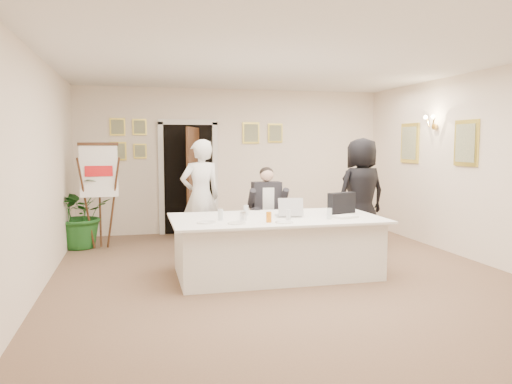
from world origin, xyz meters
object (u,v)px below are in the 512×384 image
object	(u,v)px
standing_woman	(361,193)
oj_glass	(269,217)
laptop_bag	(342,203)
seated_man	(267,211)
conference_table	(276,246)
standing_man	(201,197)
paper_stack	(345,217)
steel_jug	(243,216)
flip_chart	(100,201)
laptop	(288,206)
potted_palm	(81,213)

from	to	relation	value
standing_woman	oj_glass	xyz separation A→B (m)	(-2.06, -1.73, -0.08)
laptop_bag	oj_glass	xyz separation A→B (m)	(-1.18, -0.52, -0.08)
seated_man	standing_woman	size ratio (longest dim) A/B	0.76
conference_table	laptop_bag	distance (m)	1.12
standing_man	seated_man	bearing A→B (deg)	144.65
standing_woman	oj_glass	size ratio (longest dim) A/B	14.12
standing_man	paper_stack	distance (m)	2.45
standing_woman	laptop_bag	bearing A→B (deg)	44.47
conference_table	oj_glass	size ratio (longest dim) A/B	21.14
steel_jug	oj_glass	bearing A→B (deg)	-36.75
flip_chart	standing_woman	distance (m)	4.32
conference_table	laptop	xyz separation A→B (m)	(0.18, 0.05, 0.52)
paper_stack	oj_glass	distance (m)	1.08
laptop	standing_man	bearing A→B (deg)	131.23
laptop	steel_jug	bearing A→B (deg)	-152.14
flip_chart	standing_man	xyz separation A→B (m)	(1.57, -0.70, 0.11)
potted_palm	oj_glass	bearing A→B (deg)	-48.68
oj_glass	potted_palm	bearing A→B (deg)	131.32
standing_man	laptop	world-z (taller)	standing_man
potted_palm	laptop_bag	size ratio (longest dim) A/B	2.81
flip_chart	steel_jug	xyz separation A→B (m)	(1.89, -2.43, 0.03)
laptop	laptop_bag	bearing A→B (deg)	12.30
flip_chart	paper_stack	distance (m)	4.09
seated_man	conference_table	bearing A→B (deg)	-86.52
oj_glass	steel_jug	distance (m)	0.35
standing_woman	laptop	size ratio (longest dim) A/B	5.21
standing_woman	potted_palm	size ratio (longest dim) A/B	1.56
laptop	paper_stack	bearing A→B (deg)	-16.74
laptop_bag	standing_woman	bearing A→B (deg)	35.23
seated_man	oj_glass	size ratio (longest dim) A/B	10.77
paper_stack	oj_glass	world-z (taller)	oj_glass
paper_stack	steel_jug	xyz separation A→B (m)	(-1.35, 0.07, 0.04)
flip_chart	conference_table	bearing A→B (deg)	-43.17
flip_chart	laptop	xyz separation A→B (m)	(2.56, -2.18, 0.12)
conference_table	oj_glass	world-z (taller)	oj_glass
conference_table	laptop	bearing A→B (deg)	14.25
standing_man	standing_woman	world-z (taller)	standing_woman
conference_table	laptop_bag	xyz separation A→B (m)	(0.98, 0.11, 0.53)
standing_woman	potted_palm	bearing A→B (deg)	-23.41
conference_table	potted_palm	bearing A→B (deg)	138.01
flip_chart	oj_glass	size ratio (longest dim) A/B	13.22
laptop_bag	potted_palm	bearing A→B (deg)	128.76
steel_jug	flip_chart	bearing A→B (deg)	127.93
seated_man	standing_man	world-z (taller)	standing_man
oj_glass	standing_man	bearing A→B (deg)	107.06
conference_table	paper_stack	bearing A→B (deg)	-17.01
paper_stack	potted_palm	bearing A→B (deg)	142.91
potted_palm	conference_table	bearing A→B (deg)	-41.99
conference_table	flip_chart	bearing A→B (deg)	136.83
potted_palm	laptop_bag	bearing A→B (deg)	-32.27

